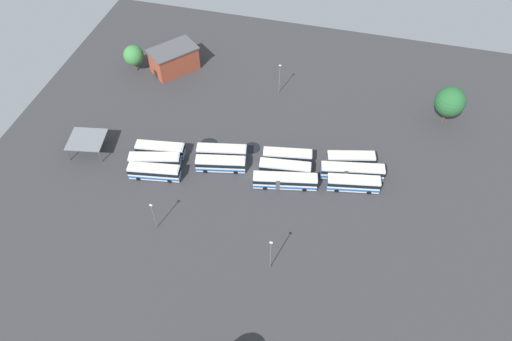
{
  "coord_description": "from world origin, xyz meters",
  "views": [
    {
      "loc": [
        17.67,
        -65.78,
        79.43
      ],
      "look_at": [
        0.82,
        -0.87,
        1.49
      ],
      "focal_mm": 33.32,
      "sensor_mm": 36.0,
      "label": 1
    }
  ],
  "objects_px": {
    "bus_row3_slot2": "(351,159)",
    "lamp_post_mid_lot": "(271,254)",
    "bus_row2_slot0": "(285,181)",
    "bus_row2_slot1": "(285,168)",
    "lamp_post_far_corner": "(279,78)",
    "tree_north_edge": "(450,102)",
    "bus_row3_slot0": "(353,183)",
    "bus_row2_slot2": "(287,156)",
    "bus_row3_slot1": "(352,171)",
    "lamp_post_by_building": "(154,215)",
    "maintenance_shelter": "(87,140)",
    "bus_row0_slot0": "(154,172)",
    "bus_row1_slot2": "(222,152)",
    "bus_row0_slot2": "(160,150)",
    "bus_row1_slot1": "(221,164)",
    "bus_row0_slot1": "(155,160)",
    "depot_building": "(174,59)",
    "tree_east_edge": "(134,55)"
  },
  "relations": [
    {
      "from": "bus_row0_slot2",
      "to": "lamp_post_by_building",
      "type": "height_order",
      "value": "lamp_post_by_building"
    },
    {
      "from": "lamp_post_far_corner",
      "to": "lamp_post_by_building",
      "type": "height_order",
      "value": "lamp_post_far_corner"
    },
    {
      "from": "bus_row3_slot0",
      "to": "tree_north_edge",
      "type": "bearing_deg",
      "value": 54.7
    },
    {
      "from": "bus_row0_slot1",
      "to": "tree_north_edge",
      "type": "relative_size",
      "value": 1.15
    },
    {
      "from": "bus_row0_slot0",
      "to": "bus_row3_slot2",
      "type": "distance_m",
      "value": 42.96
    },
    {
      "from": "bus_row0_slot2",
      "to": "tree_north_edge",
      "type": "distance_m",
      "value": 67.62
    },
    {
      "from": "depot_building",
      "to": "bus_row2_slot0",
      "type": "bearing_deg",
      "value": -40.87
    },
    {
      "from": "maintenance_shelter",
      "to": "lamp_post_far_corner",
      "type": "xyz_separation_m",
      "value": [
        37.36,
        30.66,
        1.33
      ]
    },
    {
      "from": "bus_row2_slot0",
      "to": "bus_row2_slot1",
      "type": "height_order",
      "value": "same"
    },
    {
      "from": "bus_row3_slot2",
      "to": "lamp_post_mid_lot",
      "type": "bearing_deg",
      "value": -110.76
    },
    {
      "from": "tree_north_edge",
      "to": "bus_row1_slot2",
      "type": "bearing_deg",
      "value": -152.92
    },
    {
      "from": "bus_row1_slot2",
      "to": "lamp_post_far_corner",
      "type": "relative_size",
      "value": 1.31
    },
    {
      "from": "bus_row2_slot0",
      "to": "lamp_post_far_corner",
      "type": "relative_size",
      "value": 1.6
    },
    {
      "from": "bus_row1_slot1",
      "to": "tree_east_edge",
      "type": "xyz_separation_m",
      "value": [
        -32.54,
        28.14,
        2.96
      ]
    },
    {
      "from": "bus_row2_slot0",
      "to": "bus_row3_slot1",
      "type": "bearing_deg",
      "value": 24.92
    },
    {
      "from": "bus_row1_slot1",
      "to": "depot_building",
      "type": "bearing_deg",
      "value": 126.07
    },
    {
      "from": "maintenance_shelter",
      "to": "depot_building",
      "type": "bearing_deg",
      "value": 76.02
    },
    {
      "from": "bus_row0_slot1",
      "to": "maintenance_shelter",
      "type": "relative_size",
      "value": 1.26
    },
    {
      "from": "bus_row3_slot0",
      "to": "lamp_post_by_building",
      "type": "height_order",
      "value": "lamp_post_by_building"
    },
    {
      "from": "bus_row3_slot0",
      "to": "lamp_post_mid_lot",
      "type": "height_order",
      "value": "lamp_post_mid_lot"
    },
    {
      "from": "depot_building",
      "to": "maintenance_shelter",
      "type": "xyz_separation_m",
      "value": [
        -8.21,
        -32.97,
        0.07
      ]
    },
    {
      "from": "bus_row0_slot0",
      "to": "bus_row0_slot1",
      "type": "height_order",
      "value": "same"
    },
    {
      "from": "lamp_post_far_corner",
      "to": "bus_row3_slot0",
      "type": "bearing_deg",
      "value": -50.49
    },
    {
      "from": "lamp_post_by_building",
      "to": "bus_row3_slot2",
      "type": "bearing_deg",
      "value": 36.94
    },
    {
      "from": "bus_row1_slot2",
      "to": "lamp_post_far_corner",
      "type": "xyz_separation_m",
      "value": [
        7.39,
        25.27,
        2.93
      ]
    },
    {
      "from": "bus_row1_slot1",
      "to": "bus_row2_slot1",
      "type": "relative_size",
      "value": 0.98
    },
    {
      "from": "bus_row0_slot1",
      "to": "bus_row2_slot1",
      "type": "relative_size",
      "value": 1.01
    },
    {
      "from": "bus_row0_slot2",
      "to": "bus_row1_slot1",
      "type": "bearing_deg",
      "value": -2.56
    },
    {
      "from": "tree_north_edge",
      "to": "bus_row1_slot1",
      "type": "bearing_deg",
      "value": -149.4
    },
    {
      "from": "bus_row0_slot0",
      "to": "bus_row2_slot0",
      "type": "height_order",
      "value": "same"
    },
    {
      "from": "bus_row0_slot1",
      "to": "bus_row2_slot1",
      "type": "bearing_deg",
      "value": 9.93
    },
    {
      "from": "maintenance_shelter",
      "to": "bus_row2_slot2",
      "type": "bearing_deg",
      "value": 9.94
    },
    {
      "from": "bus_row1_slot1",
      "to": "bus_row3_slot1",
      "type": "height_order",
      "value": "same"
    },
    {
      "from": "bus_row3_slot1",
      "to": "lamp_post_mid_lot",
      "type": "relative_size",
      "value": 1.58
    },
    {
      "from": "lamp_post_mid_lot",
      "to": "bus_row0_slot1",
      "type": "bearing_deg",
      "value": 148.96
    },
    {
      "from": "bus_row2_slot0",
      "to": "lamp_post_by_building",
      "type": "height_order",
      "value": "lamp_post_by_building"
    },
    {
      "from": "tree_north_edge",
      "to": "maintenance_shelter",
      "type": "bearing_deg",
      "value": -158.99
    },
    {
      "from": "tree_east_edge",
      "to": "depot_building",
      "type": "bearing_deg",
      "value": 15.82
    },
    {
      "from": "bus_row2_slot2",
      "to": "bus_row3_slot2",
      "type": "xyz_separation_m",
      "value": [
        13.69,
        2.7,
        -0.0
      ]
    },
    {
      "from": "bus_row1_slot1",
      "to": "bus_row3_slot0",
      "type": "height_order",
      "value": "same"
    },
    {
      "from": "bus_row1_slot2",
      "to": "lamp_post_mid_lot",
      "type": "relative_size",
      "value": 1.29
    },
    {
      "from": "lamp_post_far_corner",
      "to": "tree_north_edge",
      "type": "distance_m",
      "value": 40.75
    },
    {
      "from": "bus_row1_slot1",
      "to": "lamp_post_far_corner",
      "type": "bearing_deg",
      "value": 77.04
    },
    {
      "from": "bus_row3_slot0",
      "to": "lamp_post_by_building",
      "type": "xyz_separation_m",
      "value": [
        -36.61,
        -19.76,
        2.37
      ]
    },
    {
      "from": "bus_row3_slot1",
      "to": "tree_north_edge",
      "type": "distance_m",
      "value": 30.26
    },
    {
      "from": "bus_row0_slot0",
      "to": "tree_north_edge",
      "type": "bearing_deg",
      "value": 29.2
    },
    {
      "from": "bus_row0_slot0",
      "to": "depot_building",
      "type": "height_order",
      "value": "depot_building"
    },
    {
      "from": "bus_row2_slot0",
      "to": "tree_east_edge",
      "type": "relative_size",
      "value": 1.86
    },
    {
      "from": "bus_row0_slot0",
      "to": "tree_north_edge",
      "type": "xyz_separation_m",
      "value": [
        60.46,
        33.8,
        4.55
      ]
    },
    {
      "from": "bus_row0_slot1",
      "to": "bus_row3_slot2",
      "type": "distance_m",
      "value": 43.14
    }
  ]
}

